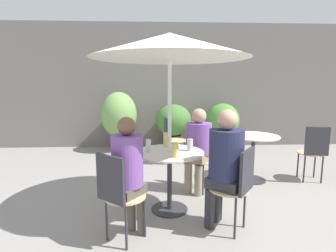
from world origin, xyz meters
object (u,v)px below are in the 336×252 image
(bistro_chair_1, at_px, (238,182))
(beer_glass_1, at_px, (190,145))
(bistro_chair_4, at_px, (314,149))
(potted_plant_0, at_px, (119,117))
(beer_glass_0, at_px, (175,151))
(beer_glass_2, at_px, (166,140))
(seated_person_0, at_px, (128,167))
(cafe_table_near, at_px, (170,165))
(bistro_chair_2, at_px, (203,153))
(seated_person_1, at_px, (225,160))
(bistro_chair_0, at_px, (118,190))
(potted_plant_2, at_px, (223,124))
(cafe_table_far, at_px, (253,147))
(seated_person_2, at_px, (198,143))
(beer_glass_3, at_px, (148,146))
(bistro_chair_3, at_px, (171,136))
(potted_plant_1, at_px, (173,122))
(umbrella, at_px, (170,46))

(bistro_chair_1, xyz_separation_m, beer_glass_1, (-0.42, 0.57, 0.27))
(bistro_chair_4, relative_size, beer_glass_1, 6.26)
(beer_glass_1, bearing_deg, potted_plant_0, 113.14)
(beer_glass_0, distance_m, beer_glass_2, 0.51)
(seated_person_0, xyz_separation_m, potted_plant_0, (-0.57, 3.54, 0.07))
(cafe_table_near, relative_size, bistro_chair_2, 0.92)
(cafe_table_near, distance_m, seated_person_1, 0.73)
(cafe_table_near, height_order, beer_glass_1, beer_glass_1)
(bistro_chair_0, height_order, potted_plant_2, potted_plant_2)
(beer_glass_1, bearing_deg, cafe_table_near, -171.08)
(bistro_chair_1, relative_size, seated_person_0, 0.73)
(cafe_table_far, xyz_separation_m, potted_plant_2, (0.00, 1.95, 0.08))
(beer_glass_2, bearing_deg, bistro_chair_2, 36.75)
(beer_glass_0, bearing_deg, bistro_chair_1, -24.20)
(cafe_table_near, height_order, bistro_chair_1, bistro_chair_1)
(seated_person_2, bearing_deg, beer_glass_2, -109.17)
(potted_plant_0, height_order, potted_plant_2, potted_plant_0)
(beer_glass_0, distance_m, beer_glass_3, 0.38)
(bistro_chair_0, bearing_deg, bistro_chair_1, -135.00)
(beer_glass_0, bearing_deg, seated_person_2, 64.38)
(cafe_table_far, xyz_separation_m, bistro_chair_0, (-1.92, -1.63, -0.01))
(bistro_chair_2, bearing_deg, beer_glass_2, -105.14)
(seated_person_2, xyz_separation_m, potted_plant_2, (0.96, 2.36, -0.08))
(beer_glass_1, xyz_separation_m, potted_plant_0, (-1.26, 2.94, -0.01))
(bistro_chair_2, relative_size, beer_glass_0, 5.82)
(beer_glass_2, height_order, potted_plant_2, potted_plant_2)
(seated_person_0, height_order, potted_plant_2, seated_person_0)
(bistro_chair_1, xyz_separation_m, bistro_chair_2, (-0.14, 1.20, 0.00))
(beer_glass_1, relative_size, potted_plant_0, 0.11)
(bistro_chair_3, bearing_deg, cafe_table_near, 164.02)
(bistro_chair_3, height_order, seated_person_1, seated_person_1)
(potted_plant_0, bearing_deg, beer_glass_1, -66.86)
(cafe_table_near, height_order, seated_person_2, seated_person_2)
(bistro_chair_2, relative_size, seated_person_2, 0.75)
(cafe_table_near, distance_m, cafe_table_far, 1.69)
(bistro_chair_1, bearing_deg, bistro_chair_3, -129.82)
(potted_plant_1, bearing_deg, bistro_chair_4, -47.21)
(bistro_chair_0, bearing_deg, bistro_chair_2, -90.00)
(bistro_chair_1, xyz_separation_m, seated_person_0, (-1.11, -0.03, 0.19))
(seated_person_2, bearing_deg, beer_glass_0, -77.51)
(beer_glass_2, distance_m, beer_glass_3, 0.34)
(bistro_chair_1, relative_size, bistro_chair_3, 1.00)
(cafe_table_near, xyz_separation_m, seated_person_2, (0.43, 0.55, 0.15))
(seated_person_0, height_order, beer_glass_3, seated_person_0)
(seated_person_0, height_order, seated_person_2, seated_person_0)
(bistro_chair_0, relative_size, umbrella, 0.43)
(bistro_chair_2, xyz_separation_m, beer_glass_3, (-0.78, -0.68, 0.27))
(bistro_chair_1, xyz_separation_m, beer_glass_3, (-0.92, 0.52, 0.27))
(bistro_chair_2, relative_size, umbrella, 0.43)
(bistro_chair_2, bearing_deg, potted_plant_1, 134.68)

